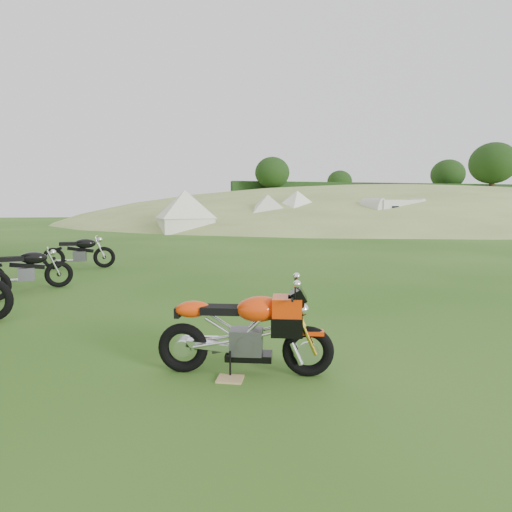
{
  "coord_description": "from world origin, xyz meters",
  "views": [
    {
      "loc": [
        -1.74,
        -6.0,
        1.73
      ],
      "look_at": [
        -0.29,
        0.4,
        0.94
      ],
      "focal_mm": 30.0,
      "sensor_mm": 36.0,
      "label": 1
    }
  ],
  "objects": [
    {
      "name": "plywood_board",
      "position": [
        -1.09,
        -1.97,
        0.01
      ],
      "size": [
        0.31,
        0.28,
        0.02
      ],
      "primitive_type": "cube",
      "rotation": [
        0.0,
        0.0,
        -0.36
      ],
      "color": "tan",
      "rests_on": "ground"
    },
    {
      "name": "sport_motorcycle",
      "position": [
        -0.92,
        -1.85,
        0.52
      ],
      "size": [
        1.77,
        0.93,
        1.03
      ],
      "primitive_type": null,
      "rotation": [
        0.0,
        0.0,
        -0.31
      ],
      "color": "red",
      "rests_on": "ground"
    },
    {
      "name": "tent_mid",
      "position": [
        5.33,
        21.61,
        1.25
      ],
      "size": [
        3.03,
        3.03,
        2.5
      ],
      "primitive_type": null,
      "rotation": [
        0.0,
        0.0,
        -0.05
      ],
      "color": "beige",
      "rests_on": "ground"
    },
    {
      "name": "tent_left",
      "position": [
        -0.12,
        21.12,
        1.32
      ],
      "size": [
        3.45,
        3.45,
        2.65
      ],
      "primitive_type": null,
      "rotation": [
        0.0,
        0.0,
        0.14
      ],
      "color": "white",
      "rests_on": "ground"
    },
    {
      "name": "tent_right",
      "position": [
        7.39,
        21.66,
        1.33
      ],
      "size": [
        3.9,
        3.9,
        2.67
      ],
      "primitive_type": null,
      "rotation": [
        0.0,
        0.0,
        0.32
      ],
      "color": "white",
      "rests_on": "ground"
    },
    {
      "name": "hillside",
      "position": [
        24.0,
        40.0,
        0.0
      ],
      "size": [
        80.0,
        64.0,
        8.0
      ],
      "primitive_type": "ellipsoid",
      "color": "olive",
      "rests_on": "ground"
    },
    {
      "name": "vintage_moto_d",
      "position": [
        -3.89,
        6.35,
        0.48
      ],
      "size": [
        1.81,
        0.42,
        0.95
      ],
      "primitive_type": null,
      "rotation": [
        0.0,
        0.0,
        0.0
      ],
      "color": "black",
      "rests_on": "ground"
    },
    {
      "name": "caravan",
      "position": [
        13.13,
        19.19,
        1.05
      ],
      "size": [
        4.86,
        3.15,
        2.1
      ],
      "primitive_type": null,
      "rotation": [
        0.0,
        0.0,
        0.28
      ],
      "color": "beige",
      "rests_on": "ground"
    },
    {
      "name": "hedgerow",
      "position": [
        24.0,
        40.0,
        0.0
      ],
      "size": [
        36.0,
        1.2,
        8.6
      ],
      "primitive_type": null,
      "color": "black",
      "rests_on": "ground"
    },
    {
      "name": "ground",
      "position": [
        0.0,
        0.0,
        0.0
      ],
      "size": [
        120.0,
        120.0,
        0.0
      ],
      "primitive_type": "plane",
      "color": "#224E10",
      "rests_on": "ground"
    },
    {
      "name": "vintage_moto_c",
      "position": [
        -4.42,
        3.42,
        0.46
      ],
      "size": [
        1.78,
        0.82,
        0.91
      ],
      "primitive_type": null,
      "rotation": [
        0.0,
        0.0,
        0.25
      ],
      "color": "black",
      "rests_on": "ground"
    }
  ]
}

